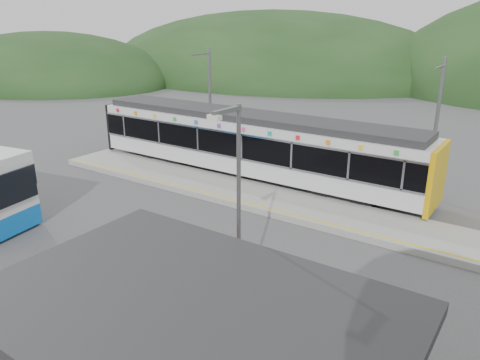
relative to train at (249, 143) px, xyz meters
The scene contains 9 objects.
ground 6.73m from the train, 69.56° to the right, with size 120.00×120.00×0.00m, color #4C4C4F.
hills 8.70m from the train, ahead, with size 146.00×149.00×26.00m.
platform 3.99m from the train, 50.36° to the right, with size 26.00×3.20×0.30m, color #9E9E99.
yellow_line 4.91m from the train, 60.79° to the right, with size 26.00×0.10×0.01m, color yellow.
train is the anchor object (origin of this frame).
catenary_mast_west 5.64m from the train, 151.72° to the left, with size 0.18×1.80×7.00m.
catenary_mast_east 9.71m from the train, 15.51° to the left, with size 0.18×1.80×7.00m.
station_shelter 17.12m from the train, 61.25° to the right, with size 9.20×6.20×3.00m.
lamp_post 13.70m from the train, 58.48° to the right, with size 0.36×1.15×6.61m.
Camera 1 is at (11.71, -15.46, 8.72)m, focal length 35.00 mm.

